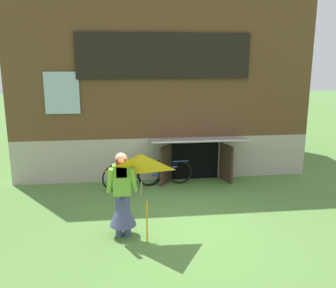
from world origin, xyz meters
TOP-DOWN VIEW (x-y plane):
  - ground_plane at (0.00, 0.00)m, footprint 60.00×60.00m
  - log_house at (0.00, 5.21)m, footprint 8.39×5.53m
  - person at (-1.18, -0.32)m, footprint 0.61×0.53m
  - kite at (-0.84, -0.92)m, footprint 1.01×1.10m
  - bicycle_blue at (-0.04, 2.56)m, footprint 1.53×0.14m
  - bicycle_yellow at (-0.90, 2.36)m, footprint 1.63×0.53m

SIDE VIEW (x-z plane):
  - ground_plane at x=0.00m, z-range 0.00..0.00m
  - bicycle_blue at x=-0.04m, z-range -0.01..0.69m
  - bicycle_yellow at x=-0.90m, z-range -0.01..0.76m
  - person at x=-1.18m, z-range -0.13..1.55m
  - kite at x=-0.84m, z-range 0.52..2.18m
  - log_house at x=0.00m, z-range 0.00..5.52m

